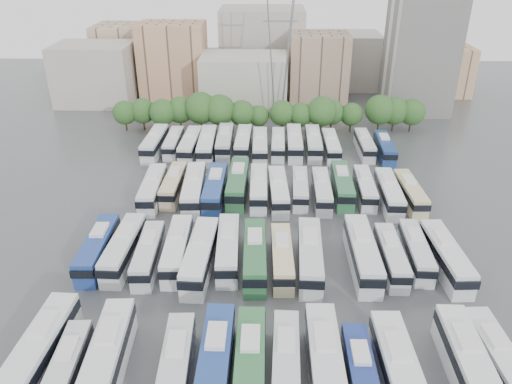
{
  "coord_description": "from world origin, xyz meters",
  "views": [
    {
      "loc": [
        -0.37,
        -57.19,
        36.77
      ],
      "look_at": [
        -1.93,
        8.28,
        3.0
      ],
      "focal_mm": 35.0,
      "sensor_mm": 36.0,
      "label": 1
    }
  ],
  "objects_px": {
    "bus_r0_s1": "(66,371)",
    "bus_r2_s11": "(365,187)",
    "bus_r2_s7": "(278,191)",
    "bus_r2_s12": "(389,193)",
    "apartment_tower": "(420,54)",
    "electricity_pylon": "(280,33)",
    "bus_r0_s4": "(176,370)",
    "bus_r0_s8": "(325,366)",
    "bus_r2_s10": "(342,185)",
    "bus_r3_s4": "(225,142)",
    "bus_r3_s2": "(190,145)",
    "bus_r3_s13": "(385,148)",
    "bus_r0_s6": "(250,365)",
    "bus_r3_s10": "(331,146)",
    "bus_r1_s12": "(416,251)",
    "bus_r3_s5": "(243,143)",
    "bus_r1_s10": "(362,253)",
    "bus_r3_s3": "(207,145)",
    "bus_r1_s1": "(124,248)",
    "bus_r1_s6": "(255,255)",
    "bus_r2_s8": "(300,188)",
    "bus_r0_s7": "(286,364)",
    "bus_r1_s0": "(98,248)",
    "bus_r1_s3": "(177,249)",
    "bus_r3_s1": "(174,143)",
    "bus_r0_s9": "(361,377)",
    "bus_r3_s6": "(260,146)",
    "bus_r1_s2": "(148,254)",
    "bus_r1_s11": "(391,256)",
    "bus_r2_s4": "(215,189)",
    "bus_r0_s0": "(39,352)",
    "bus_r3_s8": "(294,143)",
    "bus_r3_s0": "(155,143)",
    "bus_r2_s6": "(259,188)",
    "bus_r3_s7": "(278,144)",
    "bus_r0_s2": "(107,359)",
    "bus_r1_s8": "(310,255)",
    "bus_r0_s13": "(499,362)",
    "bus_r3_s12": "(365,145)",
    "bus_r3_s9": "(313,143)",
    "bus_r2_s2": "(174,184)",
    "bus_r0_s5": "(215,364)",
    "bus_r2_s13": "(410,193)",
    "bus_r1_s13": "(446,256)",
    "bus_r2_s5": "(238,183)"
  },
  "relations": [
    {
      "from": "bus_r0_s1",
      "to": "bus_r2_s11",
      "type": "bearing_deg",
      "value": 45.5
    },
    {
      "from": "bus_r2_s7",
      "to": "bus_r2_s12",
      "type": "xyz_separation_m",
      "value": [
        16.85,
        -0.29,
        0.0
      ]
    },
    {
      "from": "apartment_tower",
      "to": "electricity_pylon",
      "type": "bearing_deg",
      "value": -165.96
    },
    {
      "from": "bus_r0_s4",
      "to": "bus_r0_s8",
      "type": "relative_size",
      "value": 0.9
    },
    {
      "from": "bus_r2_s10",
      "to": "bus_r3_s4",
      "type": "height_order",
      "value": "bus_r3_s4"
    },
    {
      "from": "bus_r3_s2",
      "to": "bus_r3_s13",
      "type": "bearing_deg",
      "value": 1.78
    },
    {
      "from": "bus_r0_s6",
      "to": "bus_r3_s10",
      "type": "distance_m",
      "value": 55.56
    },
    {
      "from": "bus_r0_s6",
      "to": "bus_r2_s10",
      "type": "distance_m",
      "value": 39.62
    },
    {
      "from": "bus_r1_s12",
      "to": "bus_r3_s5",
      "type": "distance_m",
      "value": 42.5
    },
    {
      "from": "bus_r1_s10",
      "to": "bus_r3_s3",
      "type": "distance_m",
      "value": 42.11
    },
    {
      "from": "bus_r1_s10",
      "to": "bus_r2_s7",
      "type": "bearing_deg",
      "value": 120.57
    },
    {
      "from": "bus_r2_s11",
      "to": "bus_r1_s1",
      "type": "bearing_deg",
      "value": -149.87
    },
    {
      "from": "bus_r1_s6",
      "to": "bus_r2_s8",
      "type": "relative_size",
      "value": 1.15
    },
    {
      "from": "bus_r0_s7",
      "to": "bus_r1_s0",
      "type": "bearing_deg",
      "value": 143.35
    },
    {
      "from": "bus_r1_s3",
      "to": "bus_r1_s6",
      "type": "relative_size",
      "value": 0.97
    },
    {
      "from": "bus_r3_s1",
      "to": "apartment_tower",
      "type": "bearing_deg",
      "value": 27.22
    },
    {
      "from": "electricity_pylon",
      "to": "bus_r0_s9",
      "type": "relative_size",
      "value": 3.04
    },
    {
      "from": "bus_r1_s6",
      "to": "bus_r3_s1",
      "type": "height_order",
      "value": "bus_r1_s6"
    },
    {
      "from": "bus_r3_s6",
      "to": "bus_r1_s2",
      "type": "bearing_deg",
      "value": -111.1
    },
    {
      "from": "bus_r1_s11",
      "to": "bus_r2_s4",
      "type": "relative_size",
      "value": 0.87
    },
    {
      "from": "bus_r1_s2",
      "to": "bus_r1_s12",
      "type": "height_order",
      "value": "bus_r1_s2"
    },
    {
      "from": "bus_r0_s0",
      "to": "bus_r1_s0",
      "type": "distance_m",
      "value": 17.69
    },
    {
      "from": "bus_r1_s1",
      "to": "bus_r3_s8",
      "type": "distance_m",
      "value": 42.91
    },
    {
      "from": "bus_r1_s12",
      "to": "bus_r3_s0",
      "type": "distance_m",
      "value": 53.01
    },
    {
      "from": "bus_r2_s4",
      "to": "bus_r2_s8",
      "type": "relative_size",
      "value": 1.19
    },
    {
      "from": "bus_r2_s6",
      "to": "apartment_tower",
      "type": "bearing_deg",
      "value": 51.41
    },
    {
      "from": "bus_r3_s7",
      "to": "bus_r3_s8",
      "type": "xyz_separation_m",
      "value": [
        3.1,
        0.27,
        0.21
      ]
    },
    {
      "from": "bus_r1_s10",
      "to": "bus_r2_s6",
      "type": "relative_size",
      "value": 1.12
    },
    {
      "from": "bus_r0_s2",
      "to": "bus_r1_s8",
      "type": "height_order",
      "value": "bus_r0_s2"
    },
    {
      "from": "bus_r0_s0",
      "to": "bus_r0_s6",
      "type": "bearing_deg",
      "value": -0.66
    },
    {
      "from": "electricity_pylon",
      "to": "bus_r2_s8",
      "type": "xyz_separation_m",
      "value": [
        2.86,
        -37.62,
        -16.98
      ]
    },
    {
      "from": "bus_r2_s6",
      "to": "bus_r3_s1",
      "type": "relative_size",
      "value": 1.07
    },
    {
      "from": "bus_r3_s4",
      "to": "bus_r3_s13",
      "type": "bearing_deg",
      "value": -4.09
    },
    {
      "from": "bus_r0_s13",
      "to": "bus_r3_s12",
      "type": "bearing_deg",
      "value": 90.56
    },
    {
      "from": "bus_r1_s10",
      "to": "bus_r3_s9",
      "type": "xyz_separation_m",
      "value": [
        -3.12,
        36.87,
        -0.18
      ]
    },
    {
      "from": "bus_r2_s4",
      "to": "bus_r3_s3",
      "type": "bearing_deg",
      "value": 100.86
    },
    {
      "from": "bus_r0_s7",
      "to": "bus_r2_s2",
      "type": "height_order",
      "value": "bus_r0_s7"
    },
    {
      "from": "bus_r0_s13",
      "to": "bus_r2_s10",
      "type": "distance_m",
      "value": 37.52
    },
    {
      "from": "bus_r0_s5",
      "to": "bus_r1_s3",
      "type": "height_order",
      "value": "bus_r0_s5"
    },
    {
      "from": "bus_r2_s10",
      "to": "bus_r3_s2",
      "type": "distance_m",
      "value": 30.83
    },
    {
      "from": "bus_r2_s13",
      "to": "bus_r1_s1",
      "type": "bearing_deg",
      "value": -160.01
    },
    {
      "from": "bus_r0_s4",
      "to": "bus_r2_s12",
      "type": "relative_size",
      "value": 0.99
    },
    {
      "from": "bus_r0_s1",
      "to": "bus_r1_s10",
      "type": "bearing_deg",
      "value": 29.49
    },
    {
      "from": "bus_r1_s13",
      "to": "bus_r1_s11",
      "type": "bearing_deg",
      "value": 175.0
    },
    {
      "from": "apartment_tower",
      "to": "bus_r2_s5",
      "type": "distance_m",
      "value": 60.43
    },
    {
      "from": "bus_r2_s12",
      "to": "bus_r1_s10",
      "type": "bearing_deg",
      "value": -110.7
    },
    {
      "from": "bus_r0_s2",
      "to": "bus_r2_s7",
      "type": "xyz_separation_m",
      "value": [
        16.34,
        34.81,
        -0.18
      ]
    },
    {
      "from": "bus_r2_s4",
      "to": "bus_r2_s13",
      "type": "height_order",
      "value": "bus_r2_s4"
    },
    {
      "from": "bus_r0_s8",
      "to": "bus_r3_s1",
      "type": "xyz_separation_m",
      "value": [
        -23.29,
        55.1,
        -0.36
      ]
    },
    {
      "from": "bus_r0_s6",
      "to": "bus_r3_s2",
      "type": "bearing_deg",
      "value": 103.58
    }
  ]
}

